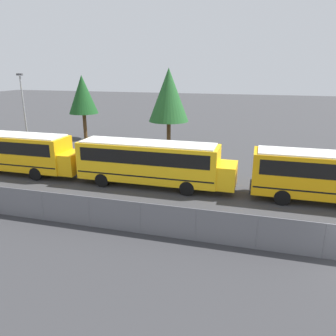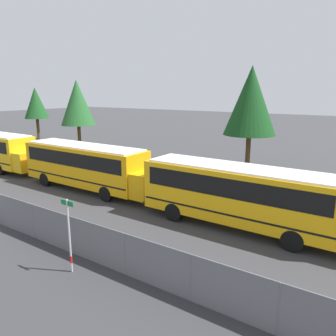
% 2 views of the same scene
% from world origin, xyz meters
% --- Properties ---
extents(school_bus_3, '(11.81, 2.57, 3.36)m').
position_xyz_m(school_bus_3, '(0.49, 7.21, 2.00)').
color(school_bus_3, orange).
rests_on(school_bus_3, ground_plane).
extents(school_bus_4, '(11.81, 2.57, 3.36)m').
position_xyz_m(school_bus_4, '(12.55, 6.92, 2.00)').
color(school_bus_4, '#EDA80F').
rests_on(school_bus_4, ground_plane).
extents(street_sign, '(0.70, 0.09, 3.11)m').
position_xyz_m(street_sign, '(8.56, -1.06, 1.64)').
color(street_sign, '#B7B7BC').
rests_on(street_sign, ground_plane).
extents(tree_1, '(4.68, 4.68, 9.40)m').
position_xyz_m(tree_1, '(8.04, 19.79, 6.33)').
color(tree_1, '#51381E').
rests_on(tree_1, ground_plane).
extents(tree_2, '(4.30, 4.30, 8.58)m').
position_xyz_m(tree_2, '(-14.31, 19.40, 5.76)').
color(tree_2, '#51381E').
rests_on(tree_2, ground_plane).
extents(tree_3, '(3.50, 3.50, 7.74)m').
position_xyz_m(tree_3, '(-25.60, 21.23, 5.42)').
color(tree_3, '#51381E').
rests_on(tree_3, ground_plane).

